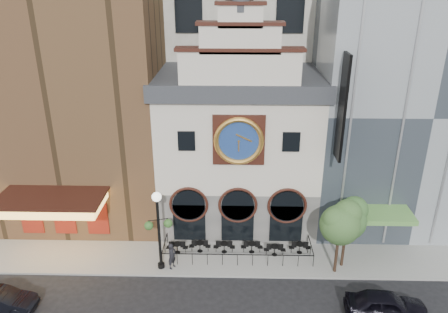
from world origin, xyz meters
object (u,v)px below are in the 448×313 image
car_left (2,300)px  tree_left (341,222)px  lamppost (158,222)px  bistro_0 (177,247)px  car_right (386,305)px  bistro_1 (200,246)px  pedestrian (172,256)px  bistro_3 (252,247)px  bistro_4 (275,250)px  tree_right (348,218)px  bistro_2 (224,247)px  bistro_5 (300,247)px

car_left → tree_left: tree_left is taller
car_left → lamppost: lamppost is taller
bistro_0 → car_right: (13.29, -5.96, 0.21)m
bistro_0 → tree_left: tree_left is taller
bistro_1 → pedestrian: (-1.78, -1.96, 0.50)m
bistro_1 → tree_left: 10.32m
bistro_3 → bistro_4: same height
bistro_3 → car_left: 16.68m
bistro_0 → bistro_1: (1.65, 0.19, 0.00)m
car_right → tree_right: bearing=21.2°
bistro_4 → bistro_1: bearing=176.6°
bistro_0 → pedestrian: 1.84m
bistro_0 → bistro_2: same height
car_right → bistro_2: bearing=62.0°
pedestrian → lamppost: lamppost is taller
bistro_4 → car_right: size_ratio=0.33×
car_right → car_left: 23.34m
pedestrian → tree_right: bearing=-56.2°
bistro_0 → bistro_4: bearing=-1.1°
car_left → tree_right: (21.84, 4.75, 3.30)m
car_left → tree_right: bearing=-74.7°
bistro_0 → tree_right: tree_right is taller
lamppost → tree_left: 12.07m
bistro_3 → car_left: car_left is taller
bistro_3 → bistro_4: (1.65, -0.32, 0.00)m
bistro_2 → car_left: size_ratio=0.38×
pedestrian → tree_right: (11.92, 0.60, 2.86)m
bistro_4 → bistro_0: bearing=178.9°
bistro_0 → bistro_2: bearing=2.4°
car_left → lamppost: size_ratio=0.71×
car_right → lamppost: bearing=77.3°
pedestrian → bistro_0: bearing=26.8°
car_left → pedestrian: size_ratio=2.15×
bistro_0 → pedestrian: bearing=-94.2°
bistro_3 → bistro_0: bearing=-178.1°
bistro_4 → lamppost: (-8.04, -1.63, 3.18)m
tree_right → bistro_1: bearing=172.4°
pedestrian → tree_left: 11.67m
bistro_1 → bistro_5: (7.33, 0.00, 0.00)m
car_left → bistro_3: bearing=-65.5°
bistro_4 → tree_left: (4.03, -1.74, 3.46)m
lamppost → tree_right: lamppost is taller
pedestrian → tree_left: size_ratio=0.36×
bistro_5 → tree_right: size_ratio=0.30×
pedestrian → lamppost: bearing=120.8°
bistro_4 → bistro_3: bearing=169.2°
bistro_1 → tree_left: size_ratio=0.30×
bistro_1 → tree_left: (9.50, -2.06, 3.46)m
bistro_0 → bistro_5: same height
car_right → pedestrian: size_ratio=2.50×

